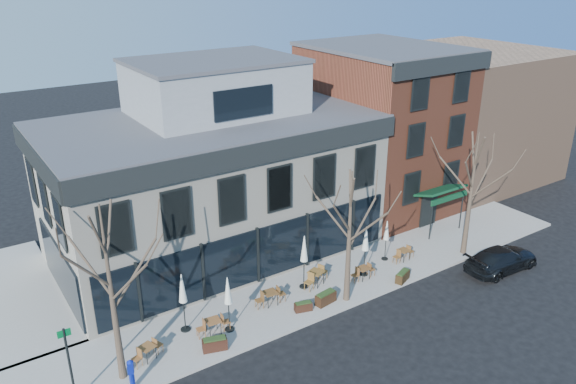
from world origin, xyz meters
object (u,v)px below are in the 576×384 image
call_box (131,373)px  umbrella_0 (182,291)px  cafe_set_0 (148,351)px  parked_sedan (502,259)px

call_box → umbrella_0: 4.41m
cafe_set_0 → umbrella_0: size_ratio=0.53×
parked_sedan → umbrella_0: bearing=77.6°
cafe_set_0 → umbrella_0: bearing=24.9°
parked_sedan → call_box: call_box is taller
parked_sedan → cafe_set_0: bearing=82.1°
cafe_set_0 → umbrella_0: (2.24, 1.04, 1.70)m
parked_sedan → cafe_set_0: 19.88m
cafe_set_0 → umbrella_0: umbrella_0 is taller
umbrella_0 → call_box: bearing=-144.6°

